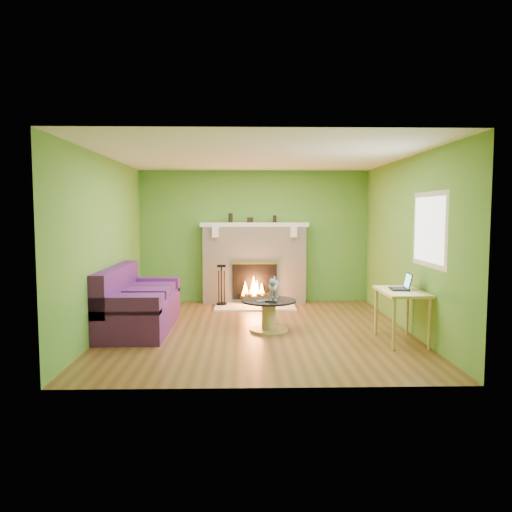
{
  "coord_description": "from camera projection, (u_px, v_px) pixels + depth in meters",
  "views": [
    {
      "loc": [
        -0.21,
        -7.41,
        1.77
      ],
      "look_at": [
        -0.02,
        0.4,
        1.09
      ],
      "focal_mm": 35.0,
      "sensor_mm": 36.0,
      "label": 1
    }
  ],
  "objects": [
    {
      "name": "hearth",
      "position": [
        255.0,
        307.0,
        9.34
      ],
      "size": [
        1.5,
        0.75,
        0.03
      ],
      "primitive_type": "cube",
      "color": "beige",
      "rests_on": "floor"
    },
    {
      "name": "window_pane",
      "position": [
        429.0,
        230.0,
        6.57
      ],
      "size": [
        0.0,
        1.06,
        1.06
      ],
      "primitive_type": "plane",
      "rotation": [
        1.57,
        0.0,
        -1.57
      ],
      "color": "white",
      "rests_on": "wall_right"
    },
    {
      "name": "coffee_table",
      "position": [
        269.0,
        313.0,
        7.49
      ],
      "size": [
        0.83,
        0.83,
        0.47
      ],
      "color": "tan",
      "rests_on": "floor"
    },
    {
      "name": "wall_right",
      "position": [
        407.0,
        244.0,
        7.49
      ],
      "size": [
        0.0,
        5.0,
        5.0
      ],
      "primitive_type": "plane",
      "rotation": [
        1.57,
        0.0,
        -1.57
      ],
      "color": "#5A9330",
      "rests_on": "floor"
    },
    {
      "name": "wall_back",
      "position": [
        254.0,
        236.0,
        9.92
      ],
      "size": [
        5.0,
        0.0,
        5.0
      ],
      "primitive_type": "plane",
      "rotation": [
        1.57,
        0.0,
        0.0
      ],
      "color": "#5A9330",
      "rests_on": "floor"
    },
    {
      "name": "fire_tools",
      "position": [
        222.0,
        285.0,
        9.43
      ],
      "size": [
        0.2,
        0.2,
        0.77
      ],
      "primitive_type": null,
      "color": "black",
      "rests_on": "hearth"
    },
    {
      "name": "cat",
      "position": [
        274.0,
        288.0,
        7.51
      ],
      "size": [
        0.28,
        0.59,
        0.35
      ],
      "primitive_type": null,
      "rotation": [
        0.0,
        0.0,
        -0.14
      ],
      "color": "#5D5E62",
      "rests_on": "coffee_table"
    },
    {
      "name": "wall_left",
      "position": [
        106.0,
        245.0,
        7.37
      ],
      "size": [
        0.0,
        5.0,
        5.0
      ],
      "primitive_type": "plane",
      "rotation": [
        1.57,
        0.0,
        1.57
      ],
      "color": "#5A9330",
      "rests_on": "floor"
    },
    {
      "name": "floor",
      "position": [
        258.0,
        330.0,
        7.54
      ],
      "size": [
        5.0,
        5.0,
        0.0
      ],
      "primitive_type": "plane",
      "color": "brown",
      "rests_on": "ground"
    },
    {
      "name": "mantel",
      "position": [
        254.0,
        225.0,
        9.7
      ],
      "size": [
        2.1,
        0.28,
        0.08
      ],
      "primitive_type": "cube",
      "color": "white",
      "rests_on": "fireplace"
    },
    {
      "name": "mantel_box",
      "position": [
        250.0,
        220.0,
        9.72
      ],
      "size": [
        0.12,
        0.08,
        0.1
      ],
      "primitive_type": "cube",
      "color": "black",
      "rests_on": "mantel"
    },
    {
      "name": "ceiling",
      "position": [
        258.0,
        156.0,
        7.32
      ],
      "size": [
        5.0,
        5.0,
        0.0
      ],
      "primitive_type": "plane",
      "rotation": [
        3.14,
        0.0,
        0.0
      ],
      "color": "white",
      "rests_on": "wall_back"
    },
    {
      "name": "wall_front",
      "position": [
        265.0,
        260.0,
        4.94
      ],
      "size": [
        5.0,
        0.0,
        5.0
      ],
      "primitive_type": "plane",
      "rotation": [
        -1.57,
        0.0,
        0.0
      ],
      "color": "#5A9330",
      "rests_on": "floor"
    },
    {
      "name": "remote_silver",
      "position": [
        262.0,
        301.0,
        7.35
      ],
      "size": [
        0.17,
        0.11,
        0.02
      ],
      "primitive_type": "cube",
      "rotation": [
        0.0,
        0.0,
        0.39
      ],
      "color": "#98989A",
      "rests_on": "coffee_table"
    },
    {
      "name": "desk",
      "position": [
        402.0,
        297.0,
        6.81
      ],
      "size": [
        0.56,
        0.97,
        0.71
      ],
      "color": "tan",
      "rests_on": "floor"
    },
    {
      "name": "sofa",
      "position": [
        136.0,
        305.0,
        7.6
      ],
      "size": [
        0.96,
        2.12,
        0.95
      ],
      "color": "#431759",
      "rests_on": "floor"
    },
    {
      "name": "remote_black",
      "position": [
        271.0,
        301.0,
        7.29
      ],
      "size": [
        0.16,
        0.09,
        0.02
      ],
      "primitive_type": "cube",
      "rotation": [
        0.0,
        0.0,
        -0.34
      ],
      "color": "black",
      "rests_on": "coffee_table"
    },
    {
      "name": "laptop",
      "position": [
        399.0,
        281.0,
        6.85
      ],
      "size": [
        0.3,
        0.33,
        0.23
      ],
      "primitive_type": null,
      "rotation": [
        0.0,
        0.0,
        -0.09
      ],
      "color": "black",
      "rests_on": "desk"
    },
    {
      "name": "fireplace",
      "position": [
        254.0,
        264.0,
        9.78
      ],
      "size": [
        2.1,
        0.46,
        1.58
      ],
      "color": "beige",
      "rests_on": "floor"
    },
    {
      "name": "mantel_vase_left",
      "position": [
        231.0,
        218.0,
        9.7
      ],
      "size": [
        0.08,
        0.08,
        0.18
      ],
      "primitive_type": "cylinder",
      "color": "black",
      "rests_on": "mantel"
    },
    {
      "name": "mantel_vase_right",
      "position": [
        275.0,
        219.0,
        9.73
      ],
      "size": [
        0.07,
        0.07,
        0.14
      ],
      "primitive_type": "cylinder",
      "color": "black",
      "rests_on": "mantel"
    },
    {
      "name": "window_frame",
      "position": [
        429.0,
        230.0,
        6.57
      ],
      "size": [
        0.0,
        1.2,
        1.2
      ],
      "primitive_type": "plane",
      "rotation": [
        1.57,
        0.0,
        -1.57
      ],
      "color": "silver",
      "rests_on": "wall_right"
    }
  ]
}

